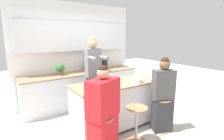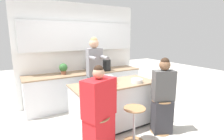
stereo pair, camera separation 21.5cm
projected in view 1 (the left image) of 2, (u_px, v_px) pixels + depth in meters
name	position (u px, v px, depth m)	size (l,w,h in m)	color
ground_plane	(114.00, 126.00, 3.62)	(16.00, 16.00, 0.00)	beige
wall_back	(77.00, 47.00, 4.78)	(3.38, 0.22, 2.70)	white
back_counter	(83.00, 88.00, 4.73)	(3.14, 0.66, 0.89)	silver
kitchen_island	(114.00, 105.00, 3.53)	(1.69, 0.76, 0.92)	black
bar_stool_leftmost	(102.00, 135.00, 2.66)	(0.38, 0.38, 0.65)	#997047
bar_stool_center	(136.00, 123.00, 3.01)	(0.38, 0.38, 0.65)	#997047
bar_stool_rightmost	(161.00, 113.00, 3.41)	(0.38, 0.38, 0.65)	#997047
person_cooking	(93.00, 77.00, 3.90)	(0.36, 0.59, 1.81)	#383842
person_wrapped_blanket	(103.00, 115.00, 2.61)	(0.57, 0.45, 1.43)	red
person_seated_near	(163.00, 98.00, 3.34)	(0.45, 0.38, 1.46)	#333338
cooking_pot	(108.00, 79.00, 3.52)	(0.31, 0.22, 0.12)	#B7BABC
fruit_bowl	(137.00, 80.00, 3.49)	(0.23, 0.23, 0.08)	white
coffee_cup_near	(85.00, 85.00, 3.17)	(0.11, 0.08, 0.08)	white
coffee_cup_far	(116.00, 84.00, 3.20)	(0.11, 0.08, 0.09)	orange
banana_bunch	(95.00, 85.00, 3.24)	(0.16, 0.11, 0.05)	yellow
juice_carton	(108.00, 82.00, 3.14)	(0.07, 0.07, 0.21)	#38844C
microwave	(96.00, 65.00, 4.80)	(0.48, 0.41, 0.31)	black
potted_plant	(60.00, 69.00, 4.29)	(0.21, 0.21, 0.28)	#93563D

